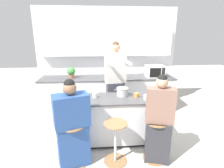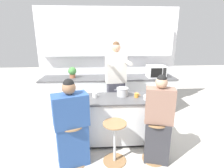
{
  "view_description": "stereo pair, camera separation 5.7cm",
  "coord_description": "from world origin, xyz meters",
  "px_view_note": "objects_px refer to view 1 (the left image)",
  "views": [
    {
      "loc": [
        -0.25,
        -3.0,
        2.02
      ],
      "look_at": [
        0.0,
        0.06,
        1.13
      ],
      "focal_mm": 28.0,
      "sensor_mm": 36.0,
      "label": 1
    },
    {
      "loc": [
        -0.2,
        -3.01,
        2.02
      ],
      "look_at": [
        0.0,
        0.06,
        1.13
      ],
      "focal_mm": 28.0,
      "sensor_mm": 36.0,
      "label": 2
    }
  ],
  "objects_px": {
    "fruit_bowl": "(149,97)",
    "coffee_cup_far": "(95,95)",
    "bar_stool_rightmost": "(155,139)",
    "cooking_pot": "(122,92)",
    "banana_bunch": "(84,97)",
    "microwave": "(155,71)",
    "potted_plant": "(71,72)",
    "bar_stool_center": "(115,141)",
    "bar_stool_leftmost": "(74,143)",
    "person_cooking": "(115,85)",
    "kitchen_island": "(112,119)",
    "coffee_cup_near": "(137,95)",
    "person_seated_near": "(159,124)",
    "juice_carton": "(78,98)",
    "person_wrapped_blanket": "(72,127)"
  },
  "relations": [
    {
      "from": "fruit_bowl",
      "to": "coffee_cup_far",
      "type": "distance_m",
      "value": 1.0
    },
    {
      "from": "bar_stool_center",
      "to": "banana_bunch",
      "type": "xyz_separation_m",
      "value": [
        -0.52,
        0.62,
        0.52
      ]
    },
    {
      "from": "person_seated_near",
      "to": "coffee_cup_near",
      "type": "xyz_separation_m",
      "value": [
        -0.23,
        0.63,
        0.26
      ]
    },
    {
      "from": "kitchen_island",
      "to": "person_cooking",
      "type": "bearing_deg",
      "value": 79.3
    },
    {
      "from": "bar_stool_leftmost",
      "to": "person_cooking",
      "type": "height_order",
      "value": "person_cooking"
    },
    {
      "from": "person_cooking",
      "to": "fruit_bowl",
      "type": "distance_m",
      "value": 0.94
    },
    {
      "from": "juice_carton",
      "to": "microwave",
      "type": "relative_size",
      "value": 0.49
    },
    {
      "from": "bar_stool_rightmost",
      "to": "cooking_pot",
      "type": "xyz_separation_m",
      "value": [
        -0.45,
        0.7,
        0.58
      ]
    },
    {
      "from": "person_cooking",
      "to": "cooking_pot",
      "type": "distance_m",
      "value": 0.56
    },
    {
      "from": "kitchen_island",
      "to": "juice_carton",
      "type": "relative_size",
      "value": 7.31
    },
    {
      "from": "bar_stool_leftmost",
      "to": "cooking_pot",
      "type": "xyz_separation_m",
      "value": [
        0.85,
        0.71,
        0.58
      ]
    },
    {
      "from": "bar_stool_rightmost",
      "to": "person_seated_near",
      "type": "xyz_separation_m",
      "value": [
        0.03,
        -0.02,
        0.28
      ]
    },
    {
      "from": "banana_bunch",
      "to": "microwave",
      "type": "distance_m",
      "value": 2.24
    },
    {
      "from": "person_wrapped_blanket",
      "to": "person_seated_near",
      "type": "xyz_separation_m",
      "value": [
        1.34,
        -0.0,
        -0.0
      ]
    },
    {
      "from": "kitchen_island",
      "to": "person_wrapped_blanket",
      "type": "distance_m",
      "value": 0.92
    },
    {
      "from": "bar_stool_rightmost",
      "to": "bar_stool_leftmost",
      "type": "bearing_deg",
      "value": -179.44
    },
    {
      "from": "bar_stool_rightmost",
      "to": "person_cooking",
      "type": "distance_m",
      "value": 1.47
    },
    {
      "from": "fruit_bowl",
      "to": "juice_carton",
      "type": "xyz_separation_m",
      "value": [
        -1.26,
        -0.13,
        0.07
      ]
    },
    {
      "from": "juice_carton",
      "to": "coffee_cup_far",
      "type": "bearing_deg",
      "value": 47.02
    },
    {
      "from": "coffee_cup_near",
      "to": "potted_plant",
      "type": "relative_size",
      "value": 0.39
    },
    {
      "from": "cooking_pot",
      "to": "fruit_bowl",
      "type": "distance_m",
      "value": 0.51
    },
    {
      "from": "kitchen_island",
      "to": "coffee_cup_near",
      "type": "xyz_separation_m",
      "value": [
        0.45,
        0.01,
        0.47
      ]
    },
    {
      "from": "cooking_pot",
      "to": "bar_stool_rightmost",
      "type": "bearing_deg",
      "value": -57.18
    },
    {
      "from": "person_cooking",
      "to": "cooking_pot",
      "type": "xyz_separation_m",
      "value": [
        0.08,
        -0.55,
        0.03
      ]
    },
    {
      "from": "potted_plant",
      "to": "bar_stool_center",
      "type": "bearing_deg",
      "value": -65.41
    },
    {
      "from": "person_cooking",
      "to": "person_wrapped_blanket",
      "type": "height_order",
      "value": "person_cooking"
    },
    {
      "from": "bar_stool_rightmost",
      "to": "kitchen_island",
      "type": "bearing_deg",
      "value": 137.63
    },
    {
      "from": "kitchen_island",
      "to": "fruit_bowl",
      "type": "height_order",
      "value": "fruit_bowl"
    },
    {
      "from": "cooking_pot",
      "to": "coffee_cup_near",
      "type": "height_order",
      "value": "cooking_pot"
    },
    {
      "from": "person_cooking",
      "to": "person_wrapped_blanket",
      "type": "relative_size",
      "value": 1.32
    },
    {
      "from": "kitchen_island",
      "to": "person_wrapped_blanket",
      "type": "height_order",
      "value": "person_wrapped_blanket"
    },
    {
      "from": "coffee_cup_far",
      "to": "microwave",
      "type": "bearing_deg",
      "value": 40.81
    },
    {
      "from": "bar_stool_leftmost",
      "to": "juice_carton",
      "type": "height_order",
      "value": "juice_carton"
    },
    {
      "from": "coffee_cup_far",
      "to": "kitchen_island",
      "type": "bearing_deg",
      "value": -9.05
    },
    {
      "from": "cooking_pot",
      "to": "potted_plant",
      "type": "distance_m",
      "value": 1.76
    },
    {
      "from": "kitchen_island",
      "to": "coffee_cup_far",
      "type": "xyz_separation_m",
      "value": [
        -0.32,
        0.05,
        0.48
      ]
    },
    {
      "from": "cooking_pot",
      "to": "microwave",
      "type": "distance_m",
      "value": 1.66
    },
    {
      "from": "banana_bunch",
      "to": "microwave",
      "type": "bearing_deg",
      "value": 38.08
    },
    {
      "from": "banana_bunch",
      "to": "potted_plant",
      "type": "distance_m",
      "value": 1.5
    },
    {
      "from": "banana_bunch",
      "to": "potted_plant",
      "type": "xyz_separation_m",
      "value": [
        -0.41,
        1.43,
        0.17
      ]
    },
    {
      "from": "kitchen_island",
      "to": "bar_stool_center",
      "type": "height_order",
      "value": "kitchen_island"
    },
    {
      "from": "bar_stool_rightmost",
      "to": "banana_bunch",
      "type": "bearing_deg",
      "value": 152.56
    },
    {
      "from": "kitchen_island",
      "to": "potted_plant",
      "type": "relative_size",
      "value": 5.78
    },
    {
      "from": "person_cooking",
      "to": "microwave",
      "type": "distance_m",
      "value": 1.34
    },
    {
      "from": "bar_stool_center",
      "to": "fruit_bowl",
      "type": "bearing_deg",
      "value": 36.46
    },
    {
      "from": "person_seated_near",
      "to": "cooking_pot",
      "type": "relative_size",
      "value": 4.64
    },
    {
      "from": "bar_stool_center",
      "to": "coffee_cup_near",
      "type": "bearing_deg",
      "value": 53.55
    },
    {
      "from": "bar_stool_rightmost",
      "to": "coffee_cup_far",
      "type": "distance_m",
      "value": 1.29
    },
    {
      "from": "bar_stool_center",
      "to": "potted_plant",
      "type": "xyz_separation_m",
      "value": [
        -0.94,
        2.05,
        0.69
      ]
    },
    {
      "from": "person_wrapped_blanket",
      "to": "microwave",
      "type": "xyz_separation_m",
      "value": [
        1.9,
        2.01,
        0.41
      ]
    }
  ]
}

